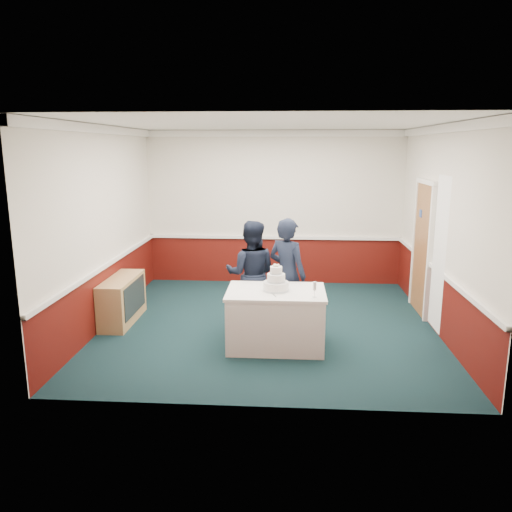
# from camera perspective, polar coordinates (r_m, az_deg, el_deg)

# --- Properties ---
(ground) EXTENTS (5.00, 5.00, 0.00)m
(ground) POSITION_cam_1_polar(r_m,az_deg,el_deg) (7.77, 1.41, -7.81)
(ground) COLOR black
(ground) RESTS_ON ground
(room_shell) EXTENTS (5.00, 5.00, 3.00)m
(room_shell) POSITION_cam_1_polar(r_m,az_deg,el_deg) (7.93, 2.25, 7.20)
(room_shell) COLOR silver
(room_shell) RESTS_ON ground
(sideboard) EXTENTS (0.41, 1.20, 0.70)m
(sideboard) POSITION_cam_1_polar(r_m,az_deg,el_deg) (8.06, -15.03, -4.86)
(sideboard) COLOR #AA7D52
(sideboard) RESTS_ON ground
(cake_table) EXTENTS (1.32, 0.92, 0.79)m
(cake_table) POSITION_cam_1_polar(r_m,az_deg,el_deg) (6.84, 2.27, -7.08)
(cake_table) COLOR white
(cake_table) RESTS_ON ground
(wedding_cake) EXTENTS (0.35, 0.35, 0.36)m
(wedding_cake) POSITION_cam_1_polar(r_m,az_deg,el_deg) (6.69, 2.31, -3.05)
(wedding_cake) COLOR white
(wedding_cake) RESTS_ON cake_table
(cake_knife) EXTENTS (0.09, 0.21, 0.00)m
(cake_knife) POSITION_cam_1_polar(r_m,az_deg,el_deg) (6.53, 1.99, -4.42)
(cake_knife) COLOR silver
(cake_knife) RESTS_ON cake_table
(champagne_flute) EXTENTS (0.05, 0.05, 0.21)m
(champagne_flute) POSITION_cam_1_polar(r_m,az_deg,el_deg) (6.42, 6.71, -3.53)
(champagne_flute) COLOR silver
(champagne_flute) RESTS_ON cake_table
(person_man) EXTENTS (0.81, 0.65, 1.62)m
(person_man) POSITION_cam_1_polar(r_m,az_deg,el_deg) (7.51, -0.57, -2.05)
(person_man) COLOR black
(person_man) RESTS_ON ground
(person_woman) EXTENTS (0.73, 0.67, 1.68)m
(person_woman) POSITION_cam_1_polar(r_m,az_deg,el_deg) (7.35, 3.58, -2.14)
(person_woman) COLOR black
(person_woman) RESTS_ON ground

